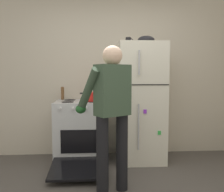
{
  "coord_description": "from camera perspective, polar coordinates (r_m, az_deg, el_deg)",
  "views": [
    {
      "loc": [
        -0.23,
        -2.04,
        1.29
      ],
      "look_at": [
        -0.01,
        1.32,
        1.0
      ],
      "focal_mm": 38.94,
      "sensor_mm": 36.0,
      "label": 1
    }
  ],
  "objects": [
    {
      "name": "kitchen_wall_back",
      "position": [
        4.0,
        -0.49,
        5.77
      ],
      "size": [
        6.0,
        0.1,
        2.7
      ],
      "primitive_type": "cube",
      "color": "beige",
      "rests_on": "ground"
    },
    {
      "name": "refrigerator",
      "position": [
        3.69,
        6.62,
        -1.5
      ],
      "size": [
        0.68,
        0.72,
        1.76
      ],
      "color": "silver",
      "rests_on": "ground"
    },
    {
      "name": "stove_range",
      "position": [
        3.7,
        -7.19,
        -8.35
      ],
      "size": [
        0.76,
        1.22,
        0.91
      ],
      "color": "silver",
      "rests_on": "ground"
    },
    {
      "name": "person_cook",
      "position": [
        2.62,
        -0.3,
        -2.49
      ],
      "size": [
        0.64,
        0.66,
        1.6
      ],
      "color": "black",
      "rests_on": "ground"
    },
    {
      "name": "red_pot",
      "position": [
        3.57,
        -4.75,
        -0.09
      ],
      "size": [
        0.35,
        0.25,
        0.13
      ],
      "color": "red",
      "rests_on": "stove_range"
    },
    {
      "name": "coffee_mug",
      "position": [
        3.73,
        3.87,
        12.85
      ],
      "size": [
        0.11,
        0.08,
        0.1
      ],
      "color": "black",
      "rests_on": "refrigerator"
    },
    {
      "name": "pepper_mill",
      "position": [
        3.86,
        -11.54,
        0.66
      ],
      "size": [
        0.05,
        0.05,
        0.2
      ],
      "primitive_type": "cylinder",
      "color": "brown",
      "rests_on": "stove_range"
    },
    {
      "name": "mixing_bowl",
      "position": [
        3.72,
        8.0,
        12.95
      ],
      "size": [
        0.25,
        0.25,
        0.11
      ],
      "primitive_type": "ellipsoid",
      "color": "black",
      "rests_on": "refrigerator"
    }
  ]
}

